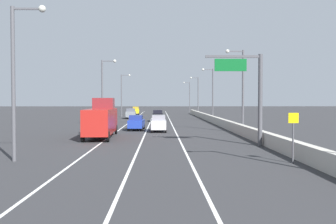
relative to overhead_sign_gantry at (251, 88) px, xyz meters
name	(u,v)px	position (x,y,z in m)	size (l,w,h in m)	color
ground_plane	(162,120)	(-7.11, 39.19, -4.73)	(320.00, 320.00, 0.00)	#2D2D30
lane_stripe_left	(128,123)	(-12.61, 30.19, -4.73)	(0.16, 130.00, 0.00)	silver
lane_stripe_center	(150,123)	(-9.11, 30.19, -4.73)	(0.16, 130.00, 0.00)	silver
lane_stripe_right	(171,123)	(-5.61, 30.19, -4.73)	(0.16, 130.00, 0.00)	silver
jersey_barrier_right	(232,126)	(1.34, 15.19, -4.18)	(0.60, 120.00, 1.10)	#B2ADA3
overhead_sign_gantry	(251,88)	(0.00, 0.00, 0.00)	(4.68, 0.36, 7.50)	#47474C
speed_advisory_sign	(293,134)	(0.44, -8.56, -2.96)	(0.60, 0.11, 3.00)	#4C4C51
lamp_post_right_second	(241,85)	(1.76, 12.40, 0.78)	(2.14, 0.44, 9.52)	#4C4C51
lamp_post_right_third	(211,90)	(1.89, 38.23, 0.78)	(2.14, 0.44, 9.52)	#4C4C51
lamp_post_right_fourth	(197,93)	(1.81, 64.06, 0.78)	(2.14, 0.44, 9.52)	#4C4C51
lamp_post_right_fifth	(189,95)	(1.69, 89.89, 0.78)	(2.14, 0.44, 9.52)	#4C4C51
lamp_post_left_near	(18,71)	(-16.15, -7.43, 0.78)	(2.14, 0.44, 9.52)	#4C4C51
lamp_post_left_mid	(104,88)	(-15.43, 23.57, 0.78)	(2.14, 0.44, 9.52)	#4C4C51
lamp_post_left_far	(123,92)	(-15.81, 54.56, 0.78)	(2.14, 0.44, 9.52)	#4C4C51
car_silver_0	(159,123)	(-7.63, 14.36, -3.73)	(1.84, 4.60, 2.00)	#B7B7BC
car_gray_1	(131,114)	(-13.38, 46.34, -3.71)	(2.06, 4.26, 2.05)	slate
car_black_2	(158,116)	(-7.87, 35.74, -3.71)	(1.91, 4.55, 2.04)	black
car_blue_3	(136,123)	(-10.40, 16.60, -3.78)	(1.98, 4.44, 1.89)	#1E389E
car_yellow_4	(136,111)	(-13.73, 68.01, -3.71)	(1.90, 4.18, 2.06)	gold
box_truck	(101,119)	(-13.34, 7.35, -2.91)	(2.70, 9.58, 3.98)	#A51E19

